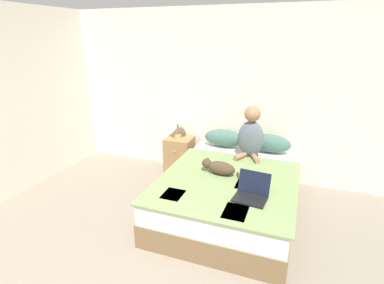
{
  "coord_description": "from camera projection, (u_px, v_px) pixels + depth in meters",
  "views": [
    {
      "loc": [
        1.09,
        -1.0,
        2.15
      ],
      "look_at": [
        -0.15,
        2.31,
        0.88
      ],
      "focal_mm": 28.0,
      "sensor_mm": 36.0,
      "label": 1
    }
  ],
  "objects": [
    {
      "name": "wall_back",
      "position": [
        227.0,
        95.0,
        4.58
      ],
      "size": [
        6.12,
        0.05,
        2.55
      ],
      "color": "silver",
      "rests_on": "ground_plane"
    },
    {
      "name": "wall_side",
      "position": [
        1.0,
        106.0,
        3.9
      ],
      "size": [
        0.05,
        4.43,
        2.55
      ],
      "color": "silver",
      "rests_on": "ground_plane"
    },
    {
      "name": "bed",
      "position": [
        230.0,
        193.0,
        3.8
      ],
      "size": [
        1.59,
        2.14,
        0.53
      ],
      "color": "brown",
      "rests_on": "ground_plane"
    },
    {
      "name": "pillow_near",
      "position": [
        224.0,
        138.0,
        4.59
      ],
      "size": [
        0.6,
        0.25,
        0.26
      ],
      "color": "#42665B",
      "rests_on": "bed"
    },
    {
      "name": "pillow_far",
      "position": [
        270.0,
        143.0,
        4.36
      ],
      "size": [
        0.6,
        0.25,
        0.26
      ],
      "color": "#42665B",
      "rests_on": "bed"
    },
    {
      "name": "person_sitting",
      "position": [
        251.0,
        134.0,
        4.13
      ],
      "size": [
        0.37,
        0.36,
        0.73
      ],
      "color": "slate",
      "rests_on": "bed"
    },
    {
      "name": "cat_tabby",
      "position": [
        219.0,
        167.0,
        3.67
      ],
      "size": [
        0.54,
        0.23,
        0.18
      ],
      "rotation": [
        0.0,
        0.0,
        3.01
      ],
      "color": "#473828",
      "rests_on": "bed"
    },
    {
      "name": "laptop_open",
      "position": [
        251.0,
        193.0,
        3.13
      ],
      "size": [
        0.37,
        0.33,
        0.26
      ],
      "rotation": [
        0.0,
        0.0,
        -0.11
      ],
      "color": "black",
      "rests_on": "bed"
    },
    {
      "name": "nightstand",
      "position": [
        179.0,
        155.0,
        4.92
      ],
      "size": [
        0.42,
        0.4,
        0.58
      ],
      "color": "#937047",
      "rests_on": "ground_plane"
    },
    {
      "name": "table_lamp",
      "position": [
        178.0,
        117.0,
        4.71
      ],
      "size": [
        0.3,
        0.3,
        0.46
      ],
      "color": "tan",
      "rests_on": "nightstand"
    }
  ]
}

